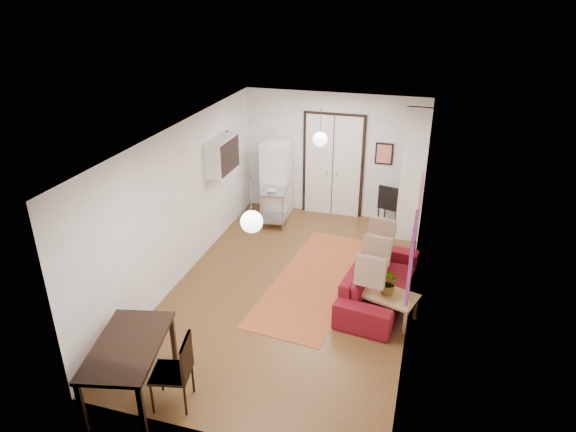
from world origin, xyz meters
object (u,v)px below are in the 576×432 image
(sofa, at_px, (380,282))
(fridge, at_px, (276,179))
(coffee_table, at_px, (386,297))
(dining_chair_far, at_px, (174,362))
(dining_table, at_px, (128,350))
(kitchen_counter, at_px, (276,200))
(dining_chair_near, at_px, (174,362))
(black_side_chair, at_px, (392,200))

(sofa, relative_size, fridge, 1.34)
(coffee_table, bearing_deg, sofa, 106.87)
(fridge, distance_m, dining_chair_far, 6.16)
(fridge, distance_m, dining_table, 6.24)
(coffee_table, relative_size, kitchen_counter, 0.98)
(dining_table, relative_size, dining_chair_near, 1.60)
(kitchen_counter, height_order, dining_chair_near, dining_chair_near)
(fridge, height_order, black_side_chair, fridge)
(coffee_table, xyz_separation_m, fridge, (-2.98, 3.52, 0.50))
(coffee_table, height_order, black_side_chair, black_side_chair)
(fridge, bearing_deg, dining_chair_far, -85.16)
(fridge, relative_size, dining_table, 1.08)
(sofa, xyz_separation_m, coffee_table, (0.15, -0.50, 0.05))
(sofa, bearing_deg, kitchen_counter, 54.27)
(fridge, bearing_deg, dining_chair_near, -85.16)
(sofa, distance_m, kitchen_counter, 3.76)
(coffee_table, distance_m, dining_chair_near, 3.60)
(dining_table, height_order, dining_chair_near, dining_chair_near)
(dining_chair_near, xyz_separation_m, dining_chair_far, (0.00, 0.00, 0.00))
(kitchen_counter, relative_size, dining_table, 0.71)
(dining_chair_near, bearing_deg, dining_chair_far, 0.00)
(dining_table, height_order, black_side_chair, black_side_chair)
(dining_chair_near, bearing_deg, black_side_chair, 148.68)
(kitchen_counter, distance_m, dining_table, 5.83)
(dining_chair_near, bearing_deg, dining_table, -92.35)
(black_side_chair, bearing_deg, dining_table, 81.37)
(fridge, relative_size, black_side_chair, 1.73)
(fridge, relative_size, dining_chair_far, 1.73)
(dining_chair_far, bearing_deg, black_side_chair, 148.68)
(sofa, bearing_deg, dining_chair_near, 151.45)
(coffee_table, relative_size, dining_chair_near, 1.11)
(dining_table, distance_m, dining_chair_near, 0.63)
(dining_table, relative_size, black_side_chair, 1.60)
(sofa, height_order, coffee_table, sofa)
(kitchen_counter, relative_size, black_side_chair, 1.14)
(dining_chair_far, xyz_separation_m, black_side_chair, (2.18, 6.30, 0.01))
(dining_chair_far, bearing_deg, dining_table, -92.35)
(dining_table, bearing_deg, dining_chair_far, 9.89)
(kitchen_counter, bearing_deg, black_side_chair, 4.58)
(sofa, xyz_separation_m, dining_chair_near, (-2.31, -3.12, 0.25))
(dining_chair_far, bearing_deg, coffee_table, 124.47)
(kitchen_counter, xyz_separation_m, dining_chair_near, (0.40, -5.72, 0.06))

